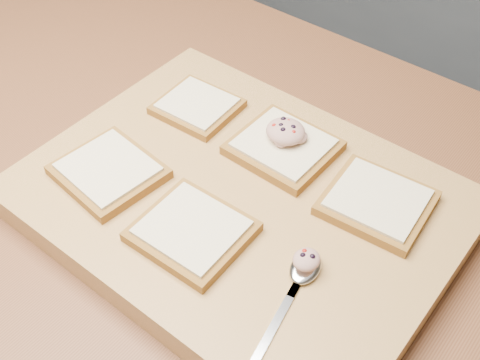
# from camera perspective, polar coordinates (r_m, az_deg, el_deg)

# --- Properties ---
(island_counter) EXTENTS (2.00, 0.80, 0.90)m
(island_counter) POSITION_cam_1_polar(r_m,az_deg,el_deg) (1.25, -2.54, -12.51)
(island_counter) COLOR slate
(island_counter) RESTS_ON ground
(cutting_board) EXTENTS (0.55, 0.41, 0.04)m
(cutting_board) POSITION_cam_1_polar(r_m,az_deg,el_deg) (0.80, -0.00, -2.18)
(cutting_board) COLOR tan
(cutting_board) RESTS_ON island_counter
(bread_far_left) EXTENTS (0.12, 0.11, 0.02)m
(bread_far_left) POSITION_cam_1_polar(r_m,az_deg,el_deg) (0.90, -4.07, 7.00)
(bread_far_left) COLOR olive
(bread_far_left) RESTS_ON cutting_board
(bread_far_center) EXTENTS (0.13, 0.12, 0.02)m
(bread_far_center) POSITION_cam_1_polar(r_m,az_deg,el_deg) (0.83, 4.15, 3.15)
(bread_far_center) COLOR olive
(bread_far_center) RESTS_ON cutting_board
(bread_far_right) EXTENTS (0.14, 0.13, 0.02)m
(bread_far_right) POSITION_cam_1_polar(r_m,az_deg,el_deg) (0.78, 12.87, -2.04)
(bread_far_right) COLOR olive
(bread_far_right) RESTS_ON cutting_board
(bread_near_left) EXTENTS (0.14, 0.13, 0.02)m
(bread_near_left) POSITION_cam_1_polar(r_m,az_deg,el_deg) (0.82, -12.35, 0.83)
(bread_near_left) COLOR olive
(bread_near_left) RESTS_ON cutting_board
(bread_near_center) EXTENTS (0.13, 0.12, 0.02)m
(bread_near_center) POSITION_cam_1_polar(r_m,az_deg,el_deg) (0.73, -4.56, -4.84)
(bread_near_center) COLOR olive
(bread_near_center) RESTS_ON cutting_board
(tuna_salad_dollop) EXTENTS (0.05, 0.05, 0.03)m
(tuna_salad_dollop) POSITION_cam_1_polar(r_m,az_deg,el_deg) (0.82, 4.34, 4.64)
(tuna_salad_dollop) COLOR tan
(tuna_salad_dollop) RESTS_ON bread_far_center
(spoon) EXTENTS (0.05, 0.17, 0.01)m
(spoon) POSITION_cam_1_polar(r_m,az_deg,el_deg) (0.70, 5.81, -9.00)
(spoon) COLOR silver
(spoon) RESTS_ON cutting_board
(spoon_salad) EXTENTS (0.03, 0.03, 0.02)m
(spoon_salad) POSITION_cam_1_polar(r_m,az_deg,el_deg) (0.69, 6.33, -7.50)
(spoon_salad) COLOR tan
(spoon_salad) RESTS_ON spoon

